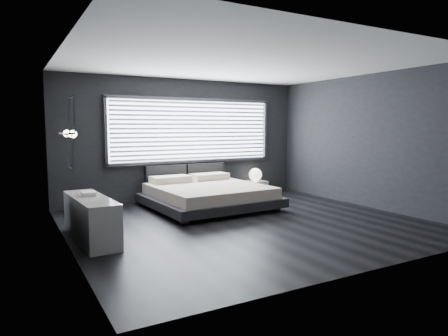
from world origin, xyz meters
TOP-DOWN VIEW (x-y plane):
  - room at (0.00, 0.00)m, footprint 6.04×6.00m
  - window at (0.20, 2.70)m, footprint 4.14×0.09m
  - headboard at (-0.03, 2.64)m, footprint 1.96×0.16m
  - sconce_near at (-2.88, 0.05)m, footprint 0.18×0.11m
  - sconce_far at (-2.88, 0.65)m, footprint 0.18×0.11m
  - wall_art_upper at (-2.98, -0.55)m, footprint 0.01×0.48m
  - wall_art_lower at (-2.98, -0.30)m, footprint 0.01×0.48m
  - bed at (-0.03, 1.48)m, footprint 2.51×2.41m
  - nightstand at (1.79, 2.50)m, footprint 0.59×0.50m
  - orb_lamp at (1.82, 2.49)m, footprint 0.32×0.32m
  - dresser at (-2.65, 0.19)m, footprint 0.56×1.66m
  - book_stack at (-2.65, 0.35)m, footprint 0.28×0.34m

SIDE VIEW (x-z plane):
  - nightstand at x=1.79m, z-range 0.00..0.33m
  - bed at x=-0.03m, z-range -0.02..0.60m
  - dresser at x=-2.65m, z-range 0.00..0.66m
  - orb_lamp at x=1.82m, z-range 0.33..0.65m
  - headboard at x=-0.03m, z-range 0.31..0.83m
  - book_stack at x=-2.65m, z-range 0.65..0.72m
  - wall_art_lower at x=-2.98m, z-range 1.14..1.62m
  - room at x=0.00m, z-range 0.00..2.80m
  - sconce_near at x=-2.88m, z-range 1.55..1.66m
  - sconce_far at x=-2.88m, z-range 1.55..1.66m
  - window at x=0.20m, z-range 0.85..2.37m
  - wall_art_upper at x=-2.98m, z-range 1.61..2.09m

